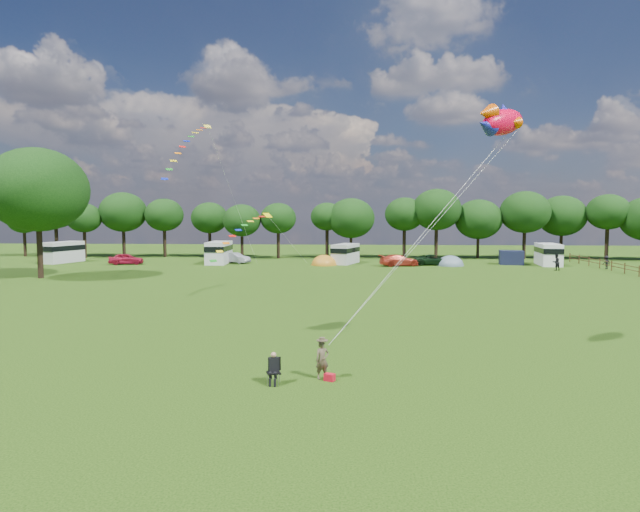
# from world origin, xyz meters

# --- Properties ---
(ground_plane) EXTENTS (180.00, 180.00, 0.00)m
(ground_plane) POSITION_xyz_m (0.00, 0.00, 0.00)
(ground_plane) COLOR black
(ground_plane) RESTS_ON ground
(tree_line) EXTENTS (102.98, 10.98, 10.27)m
(tree_line) POSITION_xyz_m (5.30, 54.99, 6.35)
(tree_line) COLOR black
(tree_line) RESTS_ON ground
(big_tree) EXTENTS (10.00, 10.00, 13.28)m
(big_tree) POSITION_xyz_m (-30.00, 28.00, 9.02)
(big_tree) COLOR black
(big_tree) RESTS_ON ground
(fence) EXTENTS (0.12, 33.12, 1.20)m
(fence) POSITION_xyz_m (32.00, 34.50, 0.70)
(fence) COLOR #472D19
(fence) RESTS_ON ground
(car_a) EXTENTS (4.69, 2.68, 1.47)m
(car_a) POSITION_xyz_m (-27.59, 43.18, 0.73)
(car_a) COLOR #B11534
(car_a) RESTS_ON ground
(car_b) EXTENTS (4.20, 2.99, 1.39)m
(car_b) POSITION_xyz_m (-13.79, 45.92, 0.70)
(car_b) COLOR #93949A
(car_b) RESTS_ON ground
(car_c) EXTENTS (5.18, 3.18, 1.45)m
(car_c) POSITION_xyz_m (7.85, 43.20, 0.72)
(car_c) COLOR #B7321F
(car_c) RESTS_ON ground
(car_d) EXTENTS (5.15, 2.60, 1.37)m
(car_d) POSITION_xyz_m (12.43, 44.64, 0.68)
(car_d) COLOR black
(car_d) RESTS_ON ground
(campervan_a) EXTENTS (3.88, 6.22, 2.83)m
(campervan_a) POSITION_xyz_m (-37.32, 45.25, 1.52)
(campervan_a) COLOR silver
(campervan_a) RESTS_ON ground
(campervan_b) EXTENTS (2.67, 6.00, 2.91)m
(campervan_b) POSITION_xyz_m (-15.80, 45.22, 1.57)
(campervan_b) COLOR silver
(campervan_b) RESTS_ON ground
(campervan_c) EXTENTS (3.86, 5.78, 2.61)m
(campervan_c) POSITION_xyz_m (1.01, 46.12, 1.40)
(campervan_c) COLOR #BEBEC0
(campervan_c) RESTS_ON ground
(campervan_d) EXTENTS (3.06, 5.90, 2.77)m
(campervan_d) POSITION_xyz_m (27.12, 45.54, 1.49)
(campervan_d) COLOR white
(campervan_d) RESTS_ON ground
(tent_orange) EXTENTS (3.36, 3.68, 2.63)m
(tent_orange) POSITION_xyz_m (-1.72, 43.84, 0.02)
(tent_orange) COLOR #C17A1B
(tent_orange) RESTS_ON ground
(tent_greyblue) EXTENTS (3.48, 3.81, 2.59)m
(tent_greyblue) POSITION_xyz_m (14.44, 44.14, 0.02)
(tent_greyblue) COLOR slate
(tent_greyblue) RESTS_ON ground
(awning_navy) EXTENTS (3.27, 2.82, 1.82)m
(awning_navy) POSITION_xyz_m (22.63, 46.19, 0.91)
(awning_navy) COLOR #161933
(awning_navy) RESTS_ON ground
(kite_flyer) EXTENTS (0.66, 0.57, 1.54)m
(kite_flyer) POSITION_xyz_m (0.82, -3.76, 0.77)
(kite_flyer) COLOR brown
(kite_flyer) RESTS_ON ground
(camp_chair) EXTENTS (0.64, 0.66, 1.25)m
(camp_chair) POSITION_xyz_m (-1.02, -4.49, 0.75)
(camp_chair) COLOR #99999E
(camp_chair) RESTS_ON ground
(kite_bag) EXTENTS (0.48, 0.41, 0.29)m
(kite_bag) POSITION_xyz_m (1.13, -4.01, 0.14)
(kite_bag) COLOR red
(kite_bag) RESTS_ON ground
(fish_kite) EXTENTS (3.11, 2.93, 1.81)m
(fish_kite) POSITION_xyz_m (8.71, 0.74, 10.81)
(fish_kite) COLOR #F1032D
(fish_kite) RESTS_ON ground
(streamer_kite_a) EXTENTS (3.46, 5.63, 5.80)m
(streamer_kite_a) POSITION_xyz_m (-13.65, 26.39, 13.44)
(streamer_kite_a) COLOR yellow
(streamer_kite_a) RESTS_ON ground
(streamer_kite_b) EXTENTS (4.34, 4.77, 3.83)m
(streamer_kite_b) POSITION_xyz_m (-6.72, 18.53, 5.38)
(streamer_kite_b) COLOR #FFE704
(streamer_kite_b) RESTS_ON ground
(walker_a) EXTENTS (1.09, 0.88, 1.93)m
(walker_a) POSITION_xyz_m (25.67, 38.94, 0.97)
(walker_a) COLOR black
(walker_a) RESTS_ON ground
(walker_b) EXTENTS (1.15, 0.85, 1.62)m
(walker_b) POSITION_xyz_m (32.27, 40.90, 0.81)
(walker_b) COLOR black
(walker_b) RESTS_ON ground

